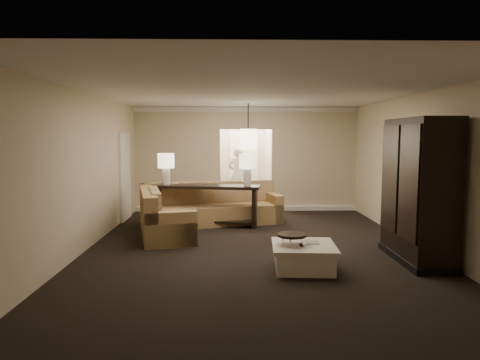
{
  "coord_description": "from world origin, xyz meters",
  "views": [
    {
      "loc": [
        -0.44,
        -7.54,
        2.03
      ],
      "look_at": [
        -0.23,
        1.2,
        1.12
      ],
      "focal_mm": 32.0,
      "sensor_mm": 36.0,
      "label": 1
    }
  ],
  "objects_px": {
    "armoire": "(418,193)",
    "person": "(238,172)",
    "console_table": "(207,202)",
    "coffee_table": "(304,256)",
    "drink_table": "(292,244)",
    "sectional_sofa": "(198,211)"
  },
  "relations": [
    {
      "from": "armoire",
      "to": "person",
      "type": "relative_size",
      "value": 1.21
    },
    {
      "from": "console_table",
      "to": "armoire",
      "type": "height_order",
      "value": "armoire"
    },
    {
      "from": "coffee_table",
      "to": "drink_table",
      "type": "height_order",
      "value": "drink_table"
    },
    {
      "from": "console_table",
      "to": "drink_table",
      "type": "distance_m",
      "value": 3.52
    },
    {
      "from": "drink_table",
      "to": "person",
      "type": "relative_size",
      "value": 0.29
    },
    {
      "from": "armoire",
      "to": "drink_table",
      "type": "bearing_deg",
      "value": -169.27
    },
    {
      "from": "sectional_sofa",
      "to": "drink_table",
      "type": "relative_size",
      "value": 6.11
    },
    {
      "from": "drink_table",
      "to": "person",
      "type": "height_order",
      "value": "person"
    },
    {
      "from": "console_table",
      "to": "coffee_table",
      "type": "bearing_deg",
      "value": -54.19
    },
    {
      "from": "console_table",
      "to": "person",
      "type": "bearing_deg",
      "value": 84.9
    },
    {
      "from": "armoire",
      "to": "coffee_table",
      "type": "bearing_deg",
      "value": -168.28
    },
    {
      "from": "coffee_table",
      "to": "drink_table",
      "type": "distance_m",
      "value": 0.27
    },
    {
      "from": "drink_table",
      "to": "coffee_table",
      "type": "bearing_deg",
      "value": 0.08
    },
    {
      "from": "sectional_sofa",
      "to": "person",
      "type": "bearing_deg",
      "value": 61.0
    },
    {
      "from": "coffee_table",
      "to": "console_table",
      "type": "relative_size",
      "value": 0.41
    },
    {
      "from": "coffee_table",
      "to": "sectional_sofa",
      "type": "bearing_deg",
      "value": 121.69
    },
    {
      "from": "console_table",
      "to": "person",
      "type": "distance_m",
      "value": 3.3
    },
    {
      "from": "console_table",
      "to": "sectional_sofa",
      "type": "bearing_deg",
      "value": -121.04
    },
    {
      "from": "sectional_sofa",
      "to": "person",
      "type": "distance_m",
      "value": 3.59
    },
    {
      "from": "sectional_sofa",
      "to": "console_table",
      "type": "xyz_separation_m",
      "value": [
        0.19,
        0.22,
        0.17
      ]
    },
    {
      "from": "coffee_table",
      "to": "armoire",
      "type": "xyz_separation_m",
      "value": [
        1.9,
        0.4,
        0.91
      ]
    },
    {
      "from": "armoire",
      "to": "drink_table",
      "type": "height_order",
      "value": "armoire"
    }
  ]
}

